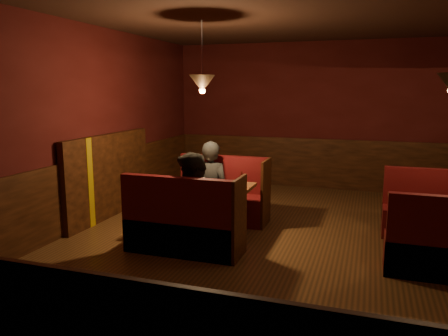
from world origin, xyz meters
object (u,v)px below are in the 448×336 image
(second_bench_far, at_px, (434,216))
(diner_a, at_px, (211,170))
(main_bench_near, at_px, (183,229))
(main_table, at_px, (204,197))
(second_table, at_px, (440,216))
(main_bench_far, at_px, (223,200))
(diner_b, at_px, (193,189))

(second_bench_far, relative_size, diner_a, 0.82)
(main_bench_near, distance_m, second_bench_far, 3.37)
(main_table, bearing_deg, second_bench_far, 16.50)
(second_table, bearing_deg, main_bench_far, 169.24)
(main_table, relative_size, second_table, 1.12)
(main_bench_far, height_order, main_bench_near, same)
(second_table, bearing_deg, diner_a, 171.90)
(second_bench_far, bearing_deg, diner_b, -151.64)
(main_table, height_order, main_bench_near, main_bench_near)
(main_bench_near, relative_size, diner_b, 0.91)
(second_table, relative_size, second_bench_far, 0.90)
(main_bench_far, relative_size, second_table, 1.23)
(diner_b, bearing_deg, main_bench_far, 116.40)
(main_bench_far, bearing_deg, second_table, -10.76)
(main_bench_near, height_order, second_table, main_bench_near)
(diner_b, bearing_deg, main_bench_near, -120.10)
(main_table, distance_m, diner_a, 0.68)
(main_bench_far, xyz_separation_m, second_table, (2.93, -0.56, 0.18))
(main_table, xyz_separation_m, diner_b, (0.12, -0.66, 0.25))
(main_table, distance_m, second_table, 2.95)
(main_table, height_order, second_bench_far, second_bench_far)
(second_bench_far, xyz_separation_m, diner_b, (-2.85, -1.54, 0.50))
(main_table, bearing_deg, main_bench_far, 88.90)
(diner_a, distance_m, diner_b, 1.30)
(main_bench_near, height_order, diner_a, diner_a)
(main_bench_far, xyz_separation_m, diner_b, (0.10, -1.40, 0.48))
(main_bench_near, height_order, diner_b, diner_b)
(main_bench_near, relative_size, diner_a, 0.91)
(main_bench_near, relative_size, second_table, 1.23)
(diner_b, bearing_deg, diner_a, 123.04)
(main_table, xyz_separation_m, second_table, (2.94, 0.18, -0.05))
(main_bench_far, height_order, diner_a, diner_a)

